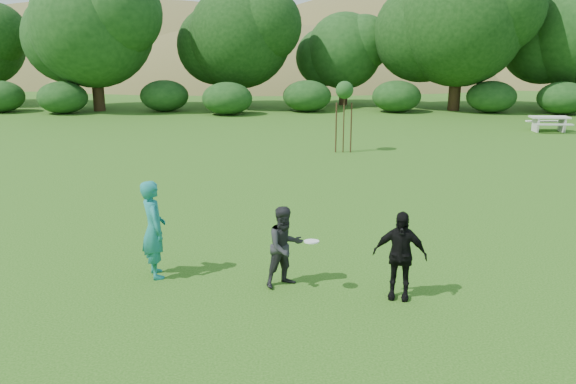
% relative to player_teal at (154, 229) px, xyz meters
% --- Properties ---
extents(ground, '(120.00, 120.00, 0.00)m').
position_rel_player_teal_xyz_m(ground, '(2.46, -0.82, -0.94)').
color(ground, '#19470C').
rests_on(ground, ground).
extents(player_teal, '(0.71, 0.81, 1.88)m').
position_rel_player_teal_xyz_m(player_teal, '(0.00, 0.00, 0.00)').
color(player_teal, '#1A7875').
rests_on(player_teal, ground).
extents(player_grey, '(0.93, 0.88, 1.51)m').
position_rel_player_teal_xyz_m(player_grey, '(2.48, -0.35, -0.19)').
color(player_grey, '#262628').
rests_on(player_grey, ground).
extents(player_black, '(0.99, 0.58, 1.58)m').
position_rel_player_teal_xyz_m(player_black, '(4.48, -0.80, -0.15)').
color(player_black, black).
rests_on(player_black, ground).
extents(frisbee, '(0.27, 0.27, 0.05)m').
position_rel_player_teal_xyz_m(frisbee, '(2.96, -0.65, 0.03)').
color(frisbee, white).
rests_on(frisbee, ground).
extents(sapling, '(0.70, 0.70, 2.85)m').
position_rel_player_teal_xyz_m(sapling, '(4.35, 12.53, 1.48)').
color(sapling, '#3B2717').
rests_on(sapling, ground).
extents(picnic_table, '(1.80, 1.48, 0.76)m').
position_rel_player_teal_xyz_m(picnic_table, '(14.91, 18.26, -0.42)').
color(picnic_table, beige).
rests_on(picnic_table, ground).
extents(hillside, '(150.00, 72.00, 52.00)m').
position_rel_player_teal_xyz_m(hillside, '(1.90, 67.63, -12.91)').
color(hillside, olive).
rests_on(hillside, ground).
extents(tree_row, '(53.92, 10.38, 9.62)m').
position_rel_player_teal_xyz_m(tree_row, '(5.68, 27.86, 3.93)').
color(tree_row, '#3A2616').
rests_on(tree_row, ground).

